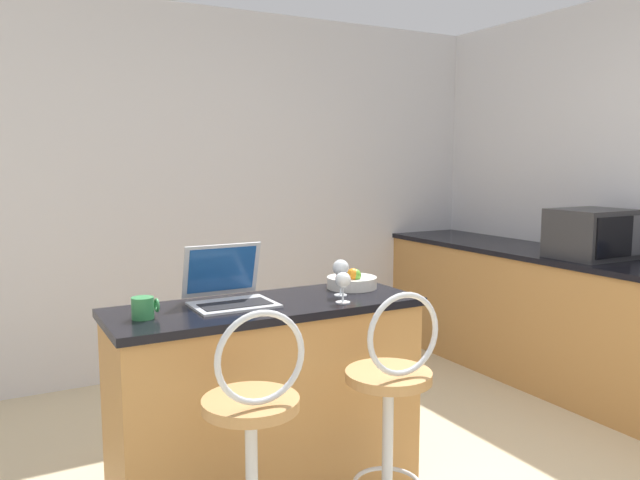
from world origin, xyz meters
TOP-DOWN VIEW (x-y plane):
  - wall_back at (0.00, 2.81)m, footprint 12.00×0.06m
  - breakfast_bar at (-0.44, 0.89)m, footprint 1.37×0.51m
  - counter_right at (1.90, 1.14)m, footprint 0.66×3.31m
  - bar_stool_near at (-0.73, 0.35)m, footprint 0.40×0.40m
  - bar_stool_far at (-0.15, 0.35)m, footprint 0.40×0.40m
  - laptop at (-0.58, 0.97)m, footprint 0.35×0.31m
  - microwave at (1.89, 1.06)m, footprint 0.47×0.40m
  - wine_glass_tall at (-0.08, 0.86)m, footprint 0.08×0.08m
  - fruit_bowl at (0.06, 0.98)m, footprint 0.24×0.24m
  - mug_green at (-0.97, 0.87)m, footprint 0.10×0.09m
  - wine_glass_short at (-0.14, 0.73)m, footprint 0.07×0.07m

SIDE VIEW (x-z plane):
  - counter_right at x=1.90m, z-range 0.00..0.91m
  - breakfast_bar at x=-0.44m, z-range 0.00..0.91m
  - bar_stool_near at x=-0.73m, z-range -0.03..1.01m
  - bar_stool_far at x=-0.15m, z-range -0.03..1.01m
  - fruit_bowl at x=0.06m, z-range 0.89..0.99m
  - mug_green at x=-0.97m, z-range 0.91..0.99m
  - laptop at x=-0.58m, z-range 0.84..1.10m
  - wine_glass_short at x=-0.14m, z-range 0.93..1.07m
  - wine_glass_tall at x=-0.08m, z-range 0.95..1.12m
  - microwave at x=1.89m, z-range 0.91..1.22m
  - wall_back at x=0.00m, z-range 0.00..2.60m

